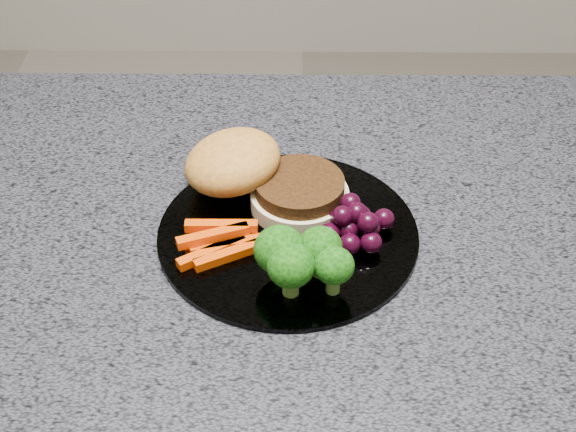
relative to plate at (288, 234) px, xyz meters
name	(u,v)px	position (x,y,z in m)	size (l,w,h in m)	color
countertop	(319,240)	(0.03, 0.02, -0.02)	(1.20, 0.60, 0.04)	#474750
plate	(288,234)	(0.00, 0.00, 0.00)	(0.26, 0.26, 0.01)	white
burger	(256,177)	(-0.03, 0.06, 0.03)	(0.20, 0.15, 0.06)	beige
carrot_sticks	(220,242)	(-0.07, -0.02, 0.01)	(0.09, 0.06, 0.02)	#E44303
broccoli	(301,257)	(0.01, -0.07, 0.04)	(0.09, 0.07, 0.06)	#567C2D
grape_bunch	(356,224)	(0.07, -0.01, 0.02)	(0.08, 0.06, 0.04)	black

